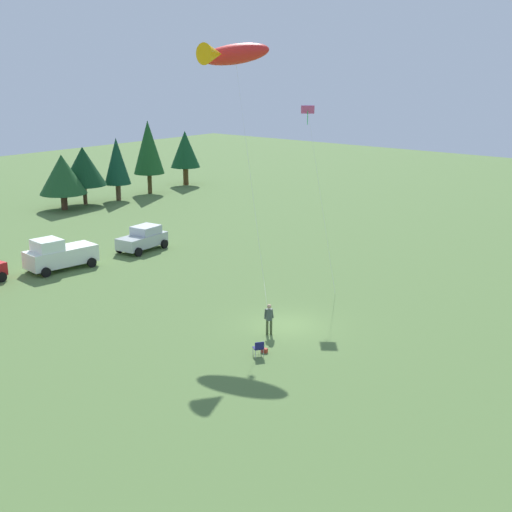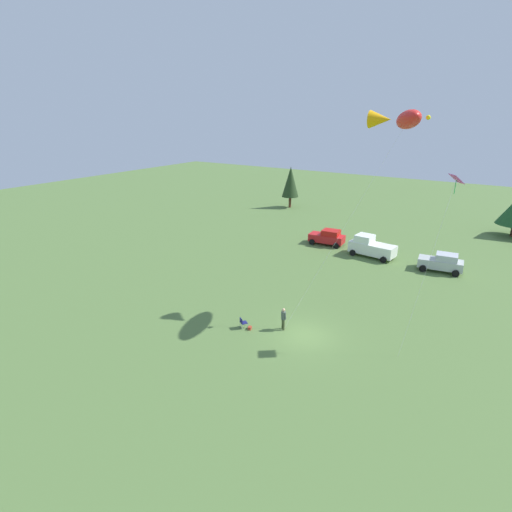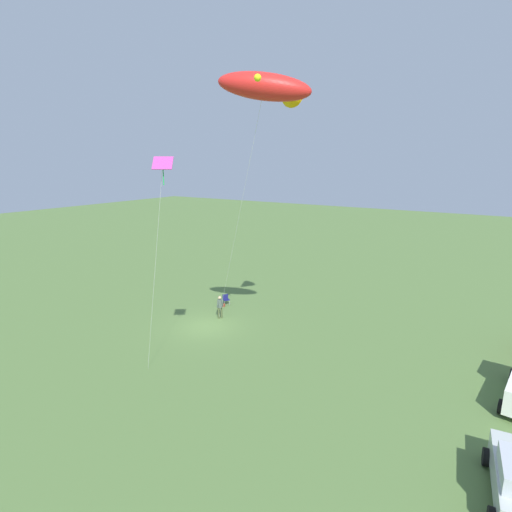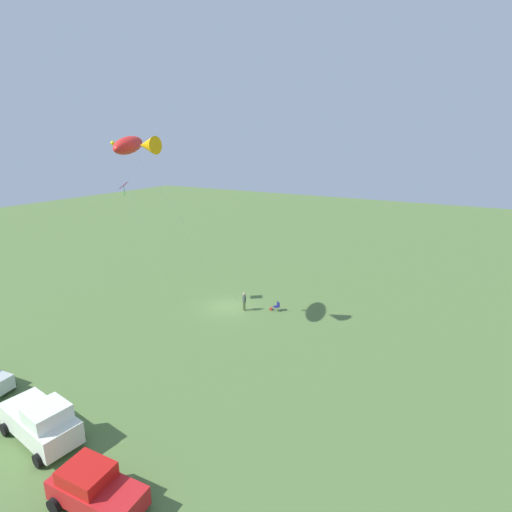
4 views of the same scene
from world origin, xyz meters
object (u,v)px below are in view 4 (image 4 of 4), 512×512
person_kite_flyer (244,300)px  truck_white_pickup (41,421)px  backpack_on_grass (271,309)px  folding_chair (277,306)px  kite_diamond_rainbow (126,190)px  kite_large_fish (133,145)px  car_red_sedan (95,489)px

person_kite_flyer → truck_white_pickup: bearing=33.0°
person_kite_flyer → backpack_on_grass: size_ratio=5.44×
folding_chair → kite_diamond_rainbow: bearing=-31.7°
folding_chair → backpack_on_grass: 0.69m
backpack_on_grass → kite_large_fish: kite_large_fish is taller
kite_large_fish → kite_diamond_rainbow: kite_large_fish is taller
folding_chair → truck_white_pickup: bearing=24.6°
folding_chair → person_kite_flyer: bearing=-28.6°
car_red_sedan → truck_white_pickup: (5.76, -1.32, 0.15)m
person_kite_flyer → backpack_on_grass: 2.65m
car_red_sedan → truck_white_pickup: 5.91m
backpack_on_grass → truck_white_pickup: size_ratio=0.06×
truck_white_pickup → folding_chair: bearing=88.4°
folding_chair → kite_diamond_rainbow: size_ratio=0.07×
folding_chair → backpack_on_grass: size_ratio=2.56×
backpack_on_grass → kite_large_fish: (7.14, 8.53, 14.67)m
folding_chair → kite_diamond_rainbow: (12.07, 5.79, 10.48)m
car_red_sedan → kite_large_fish: 22.03m
car_red_sedan → kite_diamond_rainbow: 24.29m
truck_white_pickup → car_red_sedan: bearing=-6.3°
person_kite_flyer → truck_white_pickup: size_ratio=0.33×
person_kite_flyer → car_red_sedan: 21.44m
person_kite_flyer → truck_white_pickup: truck_white_pickup is taller
backpack_on_grass → person_kite_flyer: bearing=32.9°
folding_chair → kite_large_fish: (7.71, 8.64, 14.30)m
kite_large_fish → kite_diamond_rainbow: size_ratio=1.34×
folding_chair → car_red_sedan: (-2.77, 22.20, 0.46)m
truck_white_pickup → kite_diamond_rainbow: (9.08, -15.09, 9.86)m
person_kite_flyer → car_red_sedan: (-5.43, 20.75, -0.07)m
folding_chair → backpack_on_grass: bearing=-46.7°
car_red_sedan → folding_chair: bearing=-87.1°
folding_chair → truck_white_pickup: size_ratio=0.16×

